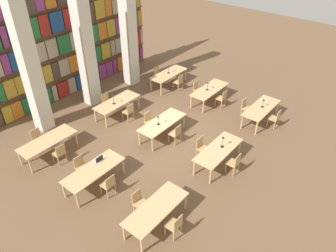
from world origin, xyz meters
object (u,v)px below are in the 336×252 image
at_px(reading_table_3, 94,171).
at_px(chair_12, 60,153).
at_px(reading_table_1, 218,151).
at_px(chair_5, 246,107).
at_px(desk_lamp_5, 168,67).
at_px(desk_lamp_2, 158,119).
at_px(chair_11, 197,89).
at_px(chair_0, 175,225).
at_px(pillar_left, 29,65).
at_px(chair_2, 234,163).
at_px(chair_10, 222,98).
at_px(chair_7, 81,166).
at_px(reading_table_5, 210,90).
at_px(reading_table_2, 261,109).
at_px(chair_9, 150,121).
at_px(chair_4, 275,118).
at_px(desk_lamp_0, 223,140).
at_px(reading_table_0, 156,209).
at_px(desk_lamp_3, 208,84).
at_px(chair_13, 38,138).
at_px(desk_lamp_1, 263,102).
at_px(chair_17, 158,74).
at_px(chair_1, 139,202).
at_px(chair_6, 108,184).
at_px(chair_8, 176,133).
at_px(reading_table_8, 169,75).
at_px(chair_14, 129,111).
at_px(chair_15, 107,101).
at_px(laptop, 98,159).
at_px(pillar_right, 128,29).
at_px(reading_table_6, 48,142).
at_px(chair_16, 179,82).
at_px(pillar_center, 85,45).
at_px(chair_3, 202,147).
at_px(desk_lamp_4, 113,98).
at_px(reading_table_4, 162,123).

relative_size(reading_table_3, chair_12, 2.58).
distance_m(reading_table_1, chair_5, 3.80).
bearing_deg(desk_lamp_5, desk_lamp_2, -146.02).
bearing_deg(chair_11, chair_0, 30.20).
xyz_separation_m(pillar_left, chair_2, (2.71, -8.04, -2.52)).
xyz_separation_m(chair_0, chair_10, (7.33, 2.83, 0.00)).
xyz_separation_m(chair_7, reading_table_5, (7.43, -0.69, 0.18)).
bearing_deg(reading_table_2, chair_0, -173.74).
bearing_deg(chair_5, chair_11, -90.46).
distance_m(chair_7, chair_9, 3.76).
xyz_separation_m(chair_4, chair_12, (-7.44, 5.40, 0.00)).
height_order(pillar_left, chair_12, pillar_left).
bearing_deg(desk_lamp_0, chair_0, -169.51).
distance_m(pillar_left, reading_table_3, 5.20).
height_order(reading_table_0, desk_lamp_3, desk_lamp_3).
xyz_separation_m(chair_5, chair_13, (-7.44, 5.40, 0.00)).
distance_m(desk_lamp_1, reading_table_5, 2.78).
relative_size(desk_lamp_2, chair_17, 0.50).
bearing_deg(desk_lamp_2, chair_1, -148.44).
relative_size(chair_5, chair_6, 1.00).
bearing_deg(chair_2, chair_13, 118.19).
bearing_deg(reading_table_3, reading_table_0, -88.36).
relative_size(chair_4, chair_7, 1.00).
bearing_deg(chair_8, reading_table_8, 42.26).
bearing_deg(desk_lamp_3, chair_14, 151.60).
bearing_deg(reading_table_5, chair_9, 169.17).
bearing_deg(chair_15, chair_6, 48.08).
relative_size(laptop, chair_11, 0.36).
xyz_separation_m(pillar_right, desk_lamp_5, (0.98, -1.81, -1.95)).
height_order(reading_table_0, chair_10, chair_10).
height_order(chair_15, desk_lamp_5, desk_lamp_5).
bearing_deg(chair_7, reading_table_6, -89.09).
bearing_deg(chair_16, chair_12, -179.94).
relative_size(pillar_center, reading_table_1, 2.65).
bearing_deg(chair_3, chair_2, 90.00).
xyz_separation_m(laptop, chair_14, (3.30, 1.76, -0.30)).
relative_size(chair_3, chair_5, 1.00).
xyz_separation_m(reading_table_2, chair_11, (-0.02, 3.46, -0.18)).
distance_m(desk_lamp_3, chair_14, 4.06).
height_order(chair_0, chair_17, same).
height_order(pillar_center, chair_4, pillar_center).
height_order(chair_6, chair_15, same).
bearing_deg(chair_5, desk_lamp_4, -50.01).
bearing_deg(reading_table_0, reading_table_4, 37.41).
xyz_separation_m(chair_13, chair_15, (3.77, 0.03, 0.00)).
relative_size(chair_7, reading_table_6, 0.39).
bearing_deg(reading_table_1, desk_lamp_0, -6.86).
distance_m(desk_lamp_1, chair_8, 4.29).
distance_m(chair_9, desk_lamp_5, 4.30).
relative_size(chair_5, desk_lamp_2, 2.01).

